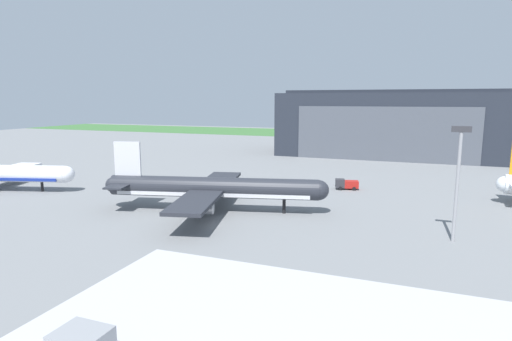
# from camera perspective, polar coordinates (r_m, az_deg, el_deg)

# --- Properties ---
(ground_plane) EXTENTS (440.00, 440.00, 0.00)m
(ground_plane) POSITION_cam_1_polar(r_m,az_deg,el_deg) (66.85, -6.41, -7.17)
(ground_plane) COLOR slate
(grass_field_strip) EXTENTS (440.00, 56.00, 0.08)m
(grass_field_strip) POSITION_cam_1_polar(r_m,az_deg,el_deg) (242.04, 13.99, 4.74)
(grass_field_strip) COLOR #3B6D36
(grass_field_strip) RESTS_ON ground_plane
(maintenance_hangar) EXTENTS (72.35, 33.80, 22.56)m
(maintenance_hangar) POSITION_cam_1_polar(r_m,az_deg,el_deg) (154.42, 17.44, 6.02)
(maintenance_hangar) COLOR #232833
(maintenance_hangar) RESTS_ON ground_plane
(airliner_near_left) EXTENTS (38.32, 33.47, 11.95)m
(airliner_near_left) POSITION_cam_1_polar(r_m,az_deg,el_deg) (73.32, -5.90, -2.39)
(airliner_near_left) COLOR #282B33
(airliner_near_left) RESTS_ON ground_plane
(baggage_tug) EXTENTS (5.20, 3.39, 2.20)m
(baggage_tug) POSITION_cam_1_polar(r_m,az_deg,el_deg) (93.20, 12.13, -1.79)
(baggage_tug) COLOR #2D2D33
(baggage_tug) RESTS_ON ground_plane
(apron_light_mast) EXTENTS (2.40, 0.50, 15.77)m
(apron_light_mast) POSITION_cam_1_polar(r_m,az_deg,el_deg) (62.22, 25.66, -0.39)
(apron_light_mast) COLOR #99999E
(apron_light_mast) RESTS_ON ground_plane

